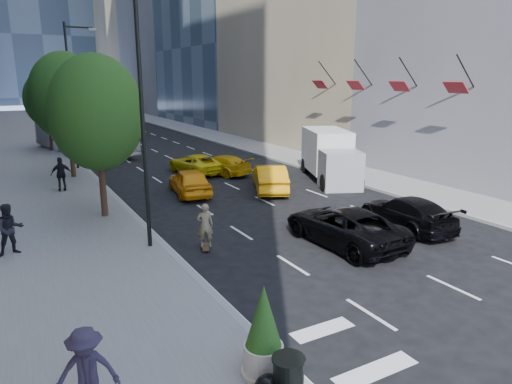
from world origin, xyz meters
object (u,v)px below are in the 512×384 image
skateboarder (205,228)px  planter_shrub (264,333)px  box_truck (330,155)px  city_bus (83,133)px  trash_can (288,380)px  black_sedan_mercedes (406,213)px  black_sedan_lincoln (344,226)px

skateboarder → planter_shrub: 8.18m
planter_shrub → box_truck: bearing=48.0°
city_bus → trash_can: (-1.80, -35.61, -1.18)m
black_sedan_mercedes → skateboarder: bearing=-6.2°
trash_can → planter_shrub: bearing=90.0°
skateboarder → city_bus: (-0.19, 26.68, 0.93)m
trash_can → planter_shrub: planter_shrub is taller
black_sedan_mercedes → trash_can: black_sedan_mercedes is taller
black_sedan_mercedes → box_truck: box_truck is taller
black_sedan_lincoln → city_bus: 29.29m
black_sedan_lincoln → city_bus: city_bus is taller
skateboarder → black_sedan_lincoln: 5.53m
skateboarder → box_truck: box_truck is taller
city_bus → box_truck: city_bus is taller
city_bus → trash_can: 35.67m
black_sedan_lincoln → city_bus: (-5.30, 28.79, 1.03)m
trash_can → skateboarder: bearing=77.4°
city_bus → box_truck: 22.65m
black_sedan_lincoln → trash_can: size_ratio=5.87×
black_sedan_lincoln → planter_shrub: 9.19m
black_sedan_lincoln → planter_shrub: (-7.10, -5.82, 0.40)m
black_sedan_mercedes → box_truck: (3.12, 9.47, 0.90)m
planter_shrub → skateboarder: bearing=75.9°
city_bus → planter_shrub: size_ratio=6.07×
trash_can → box_truck: bearing=49.8°
black_sedan_lincoln → black_sedan_mercedes: size_ratio=1.11×
planter_shrub → black_sedan_mercedes: bearing=29.1°
black_sedan_mercedes → box_truck: bearing=-102.1°
black_sedan_lincoln → planter_shrub: bearing=37.4°
black_sedan_lincoln → black_sedan_mercedes: bearing=-179.1°
skateboarder → black_sedan_lincoln: skateboarder is taller
skateboarder → city_bus: bearing=-67.7°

